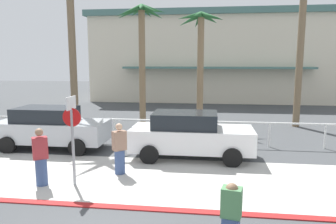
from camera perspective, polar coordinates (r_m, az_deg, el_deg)
ground_plane at (r=15.48m, az=0.08°, el=-4.16°), size 80.00×80.00×0.00m
sidewalk_strip at (r=9.99m, az=-4.23°, el=-11.61°), size 44.00×4.00×0.02m
curb_paint at (r=8.19m, az=-7.14°, el=-16.41°), size 44.00×0.24×0.03m
building_backdrop at (r=32.12m, az=8.41°, el=9.56°), size 22.38×11.73×7.77m
rail_fence at (r=13.85m, az=-0.71°, el=-2.20°), size 26.48×0.08×1.04m
stop_sign_bike_lane at (r=9.35m, az=-16.57°, el=-2.75°), size 0.52×0.56×2.56m
palm_tree_3 at (r=18.39m, az=-4.73°, el=14.00°), size 2.93×3.60×6.62m
palm_tree_4 at (r=18.19m, az=5.76°, el=12.51°), size 2.60×3.46×6.18m
car_silver_1 at (r=13.87m, az=-19.96°, el=-2.57°), size 4.40×2.02×1.69m
car_white_2 at (r=11.80m, az=3.95°, el=-4.01°), size 4.40×2.02×1.69m
pedestrian_0 at (r=10.23m, az=-8.56°, el=-6.84°), size 0.47×0.46×1.63m
pedestrian_1 at (r=9.87m, az=-21.57°, el=-7.83°), size 0.48×0.44×1.67m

